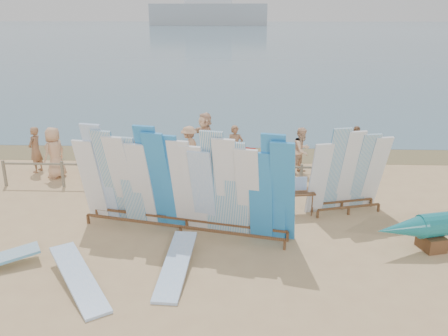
{
  "coord_description": "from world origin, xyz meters",
  "views": [
    {
      "loc": [
        2.07,
        -11.82,
        5.7
      ],
      "look_at": [
        1.5,
        1.71,
        1.17
      ],
      "focal_mm": 38.0,
      "sensor_mm": 36.0,
      "label": 1
    }
  ],
  "objects_px": {
    "beachgoer_5": "(205,136)",
    "beachgoer_8": "(302,150)",
    "beachgoer_4": "(141,152)",
    "beach_chair_right": "(243,172)",
    "flat_board_b": "(176,271)",
    "flat_board_a": "(79,286)",
    "beachgoer_3": "(189,148)",
    "side_surfboard_rack": "(348,174)",
    "beachgoer_7": "(235,147)",
    "stroller": "(246,168)",
    "beach_chair_left": "(164,176)",
    "main_surfboard_rack": "(183,186)",
    "vendor_table": "(298,202)",
    "beachgoer_1": "(35,150)",
    "beachgoer_0": "(54,153)",
    "beachgoer_10": "(355,148)"
  },
  "relations": [
    {
      "from": "beach_chair_left",
      "to": "beachgoer_5",
      "type": "bearing_deg",
      "value": 97.1
    },
    {
      "from": "vendor_table",
      "to": "beach_chair_right",
      "type": "bearing_deg",
      "value": 109.42
    },
    {
      "from": "side_surfboard_rack",
      "to": "beach_chair_left",
      "type": "height_order",
      "value": "side_surfboard_rack"
    },
    {
      "from": "beachgoer_3",
      "to": "beachgoer_5",
      "type": "distance_m",
      "value": 1.43
    },
    {
      "from": "beachgoer_8",
      "to": "beachgoer_1",
      "type": "bearing_deg",
      "value": 132.23
    },
    {
      "from": "beachgoer_4",
      "to": "beach_chair_right",
      "type": "bearing_deg",
      "value": -53.35
    },
    {
      "from": "beach_chair_right",
      "to": "beachgoer_8",
      "type": "xyz_separation_m",
      "value": [
        2.12,
        0.85,
        0.58
      ]
    },
    {
      "from": "vendor_table",
      "to": "beachgoer_8",
      "type": "height_order",
      "value": "beachgoer_8"
    },
    {
      "from": "side_surfboard_rack",
      "to": "beachgoer_7",
      "type": "height_order",
      "value": "side_surfboard_rack"
    },
    {
      "from": "vendor_table",
      "to": "beachgoer_7",
      "type": "distance_m",
      "value": 4.55
    },
    {
      "from": "main_surfboard_rack",
      "to": "beachgoer_1",
      "type": "distance_m",
      "value": 7.74
    },
    {
      "from": "beachgoer_0",
      "to": "vendor_table",
      "type": "bearing_deg",
      "value": 95.43
    },
    {
      "from": "main_surfboard_rack",
      "to": "beachgoer_8",
      "type": "height_order",
      "value": "main_surfboard_rack"
    },
    {
      "from": "side_surfboard_rack",
      "to": "beach_chair_left",
      "type": "xyz_separation_m",
      "value": [
        -5.79,
        2.24,
        -0.94
      ]
    },
    {
      "from": "vendor_table",
      "to": "beachgoer_1",
      "type": "xyz_separation_m",
      "value": [
        -9.24,
        3.44,
        0.47
      ]
    },
    {
      "from": "flat_board_a",
      "to": "beachgoer_3",
      "type": "xyz_separation_m",
      "value": [
        1.51,
        8.07,
        0.83
      ]
    },
    {
      "from": "beachgoer_10",
      "to": "vendor_table",
      "type": "bearing_deg",
      "value": -128.27
    },
    {
      "from": "side_surfboard_rack",
      "to": "beach_chair_right",
      "type": "height_order",
      "value": "side_surfboard_rack"
    },
    {
      "from": "beach_chair_left",
      "to": "beachgoer_10",
      "type": "bearing_deg",
      "value": 44.39
    },
    {
      "from": "beachgoer_5",
      "to": "beachgoer_8",
      "type": "bearing_deg",
      "value": 43.72
    },
    {
      "from": "side_surfboard_rack",
      "to": "beachgoer_8",
      "type": "relative_size",
      "value": 1.56
    },
    {
      "from": "flat_board_a",
      "to": "main_surfboard_rack",
      "type": "bearing_deg",
      "value": 19.27
    },
    {
      "from": "beachgoer_8",
      "to": "beachgoer_0",
      "type": "xyz_separation_m",
      "value": [
        -8.8,
        -0.86,
        0.06
      ]
    },
    {
      "from": "side_surfboard_rack",
      "to": "vendor_table",
      "type": "relative_size",
      "value": 2.34
    },
    {
      "from": "beachgoer_4",
      "to": "beachgoer_1",
      "type": "relative_size",
      "value": 1.04
    },
    {
      "from": "stroller",
      "to": "beachgoer_4",
      "type": "distance_m",
      "value": 3.79
    },
    {
      "from": "beach_chair_right",
      "to": "beachgoer_7",
      "type": "distance_m",
      "value": 1.38
    },
    {
      "from": "beach_chair_right",
      "to": "beachgoer_1",
      "type": "distance_m",
      "value": 7.66
    },
    {
      "from": "flat_board_a",
      "to": "beach_chair_right",
      "type": "bearing_deg",
      "value": 28.17
    },
    {
      "from": "flat_board_a",
      "to": "flat_board_b",
      "type": "bearing_deg",
      "value": -15.47
    },
    {
      "from": "vendor_table",
      "to": "beach_chair_right",
      "type": "relative_size",
      "value": 1.22
    },
    {
      "from": "beachgoer_8",
      "to": "stroller",
      "type": "bearing_deg",
      "value": 154.01
    },
    {
      "from": "beachgoer_1",
      "to": "beachgoer_3",
      "type": "bearing_deg",
      "value": 105.14
    },
    {
      "from": "beach_chair_right",
      "to": "beachgoer_4",
      "type": "relative_size",
      "value": 0.53
    },
    {
      "from": "main_surfboard_rack",
      "to": "beach_chair_left",
      "type": "xyz_separation_m",
      "value": [
        -1.18,
        3.79,
        -1.08
      ]
    },
    {
      "from": "beachgoer_3",
      "to": "beachgoer_4",
      "type": "height_order",
      "value": "beachgoer_4"
    },
    {
      "from": "side_surfboard_rack",
      "to": "flat_board_b",
      "type": "distance_m",
      "value": 5.89
    },
    {
      "from": "flat_board_a",
      "to": "beachgoer_0",
      "type": "relative_size",
      "value": 1.47
    },
    {
      "from": "flat_board_a",
      "to": "beachgoer_7",
      "type": "relative_size",
      "value": 1.63
    },
    {
      "from": "beachgoer_5",
      "to": "beachgoer_0",
      "type": "bearing_deg",
      "value": -87.3
    },
    {
      "from": "side_surfboard_rack",
      "to": "main_surfboard_rack",
      "type": "bearing_deg",
      "value": -177.2
    },
    {
      "from": "flat_board_b",
      "to": "beach_chair_right",
      "type": "relative_size",
      "value": 2.89
    },
    {
      "from": "side_surfboard_rack",
      "to": "beachgoer_7",
      "type": "distance_m",
      "value": 5.17
    },
    {
      "from": "main_surfboard_rack",
      "to": "side_surfboard_rack",
      "type": "relative_size",
      "value": 2.24
    },
    {
      "from": "beachgoer_7",
      "to": "side_surfboard_rack",
      "type": "bearing_deg",
      "value": -49.2
    },
    {
      "from": "side_surfboard_rack",
      "to": "beach_chair_left",
      "type": "distance_m",
      "value": 6.28
    },
    {
      "from": "flat_board_b",
      "to": "beach_chair_left",
      "type": "bearing_deg",
      "value": 105.22
    },
    {
      "from": "beachgoer_3",
      "to": "beachgoer_10",
      "type": "xyz_separation_m",
      "value": [
        6.15,
        0.23,
        0.01
      ]
    },
    {
      "from": "flat_board_b",
      "to": "beachgoer_7",
      "type": "relative_size",
      "value": 1.63
    },
    {
      "from": "main_surfboard_rack",
      "to": "beachgoer_8",
      "type": "xyz_separation_m",
      "value": [
        3.69,
        5.1,
        -0.49
      ]
    }
  ]
}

